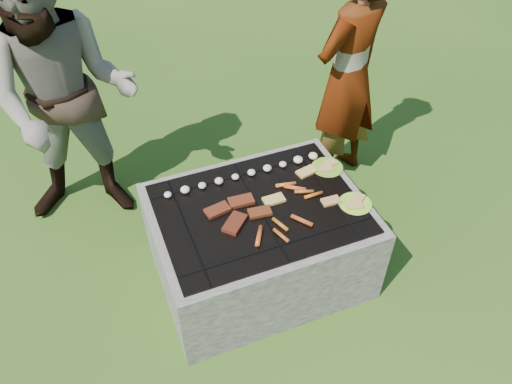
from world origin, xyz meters
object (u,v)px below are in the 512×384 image
fire_pit (259,243)px  bystander (67,100)px  plate_far (327,167)px  cook (348,76)px  plate_near (355,204)px

fire_pit → bystander: size_ratio=0.66×
plate_far → cook: (0.43, 0.55, 0.28)m
plate_far → plate_near: (-0.00, -0.37, 0.00)m
fire_pit → cook: cook is taller
plate_far → plate_near: bearing=-90.0°
fire_pit → plate_far: plate_far is taller
plate_far → bystander: size_ratio=0.14×
plate_far → bystander: (-1.48, 0.84, 0.37)m
plate_near → cook: cook is taller
plate_near → bystander: (-1.48, 1.21, 0.37)m
cook → bystander: 1.94m
fire_pit → plate_near: plate_near is taller
cook → plate_far: bearing=30.3°
bystander → fire_pit: bearing=-32.5°
plate_far → bystander: bearing=150.4°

